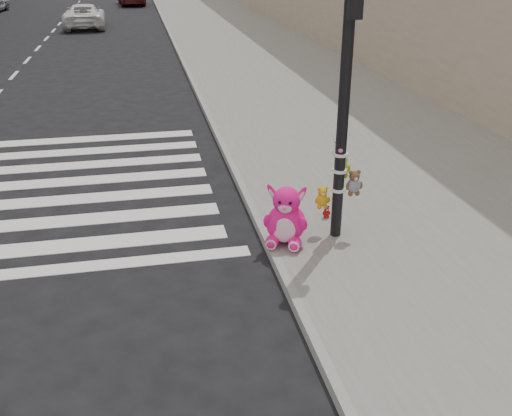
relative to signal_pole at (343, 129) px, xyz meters
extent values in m
plane|color=black|center=(-2.62, -1.81, -1.82)|extent=(120.00, 120.00, 0.00)
cube|color=slate|center=(2.38, 8.19, -1.75)|extent=(7.00, 80.00, 0.14)
cube|color=gray|center=(-1.07, 8.19, -1.75)|extent=(0.12, 80.00, 0.15)
cylinder|color=black|center=(-0.02, -0.01, 0.32)|extent=(0.16, 0.16, 4.00)
cube|color=black|center=(-0.02, -0.19, 1.72)|extent=(0.18, 0.12, 0.45)
cylinder|color=white|center=(-0.02, -0.01, -0.93)|extent=(0.22, 0.22, 0.04)
cylinder|color=white|center=(-0.02, -0.01, -0.63)|extent=(0.22, 0.22, 0.04)
cylinder|color=white|center=(-0.02, -0.01, -0.38)|extent=(0.22, 0.22, 0.04)
ellipsoid|color=#FF1588|center=(-1.07, -0.24, -1.59)|extent=(0.30, 0.36, 0.17)
ellipsoid|color=#FF1588|center=(-0.76, -0.37, -1.59)|extent=(0.30, 0.36, 0.17)
ellipsoid|color=#FF1588|center=(-0.82, -0.06, -1.38)|extent=(0.74, 0.69, 0.59)
ellipsoid|color=#F9BFD1|center=(-0.89, -0.25, -1.40)|extent=(0.35, 0.23, 0.39)
sphere|color=#FF1588|center=(-0.82, -0.06, -1.01)|extent=(0.53, 0.53, 0.41)
ellipsoid|color=#FF1588|center=(-0.98, 0.02, -0.95)|extent=(0.29, 0.18, 0.41)
ellipsoid|color=#FF1588|center=(-0.64, -0.12, -0.95)|extent=(0.29, 0.18, 0.41)
imported|color=white|center=(-5.47, 26.92, -1.17)|extent=(2.29, 4.70, 1.29)
camera|label=1|loc=(-2.76, -7.38, 2.35)|focal=40.00mm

